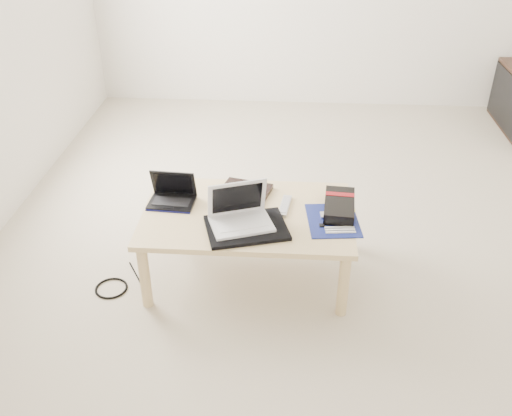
# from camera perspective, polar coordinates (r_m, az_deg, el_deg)

# --- Properties ---
(ground) EXTENTS (4.00, 4.00, 0.00)m
(ground) POSITION_cam_1_polar(r_m,az_deg,el_deg) (3.73, 6.41, -0.77)
(ground) COLOR beige
(ground) RESTS_ON ground
(coffee_table) EXTENTS (1.10, 0.70, 0.40)m
(coffee_table) POSITION_cam_1_polar(r_m,az_deg,el_deg) (3.02, -0.85, -1.23)
(coffee_table) COLOR tan
(coffee_table) RESTS_ON ground
(book) EXTENTS (0.31, 0.28, 0.03)m
(book) POSITION_cam_1_polar(r_m,az_deg,el_deg) (3.15, -1.12, 1.64)
(book) COLOR black
(book) RESTS_ON coffee_table
(netbook) EXTENTS (0.25, 0.19, 0.17)m
(netbook) POSITION_cam_1_polar(r_m,az_deg,el_deg) (3.10, -8.37, 1.17)
(netbook) COLOR black
(netbook) RESTS_ON coffee_table
(tablet) EXTENTS (0.24, 0.19, 0.01)m
(tablet) POSITION_cam_1_polar(r_m,az_deg,el_deg) (3.00, -1.68, -0.22)
(tablet) COLOR black
(tablet) RESTS_ON coffee_table
(remote) EXTENTS (0.07, 0.21, 0.02)m
(remote) POSITION_cam_1_polar(r_m,az_deg,el_deg) (3.04, 2.91, 0.23)
(remote) COLOR #B6B6BB
(remote) RESTS_ON coffee_table
(neoprene_sleeve) EXTENTS (0.46, 0.39, 0.02)m
(neoprene_sleeve) POSITION_cam_1_polar(r_m,az_deg,el_deg) (2.85, -0.95, -2.00)
(neoprene_sleeve) COLOR black
(neoprene_sleeve) RESTS_ON coffee_table
(white_laptop) EXTENTS (0.35, 0.30, 0.22)m
(white_laptop) POSITION_cam_1_polar(r_m,az_deg,el_deg) (2.85, -1.61, -0.71)
(white_laptop) COLOR silver
(white_laptop) RESTS_ON neoprene_sleeve
(motherboard) EXTENTS (0.29, 0.34, 0.01)m
(motherboard) POSITION_cam_1_polar(r_m,az_deg,el_deg) (2.95, 7.73, -1.23)
(motherboard) COLOR #0D1554
(motherboard) RESTS_ON coffee_table
(gpu_box) EXTENTS (0.18, 0.32, 0.07)m
(gpu_box) POSITION_cam_1_polar(r_m,az_deg,el_deg) (3.02, 8.33, 0.19)
(gpu_box) COLOR black
(gpu_box) RESTS_ON coffee_table
(cable_coil) EXTENTS (0.11, 0.11, 0.01)m
(cable_coil) POSITION_cam_1_polar(r_m,az_deg,el_deg) (2.95, -3.25, -0.91)
(cable_coil) COLOR black
(cable_coil) RESTS_ON coffee_table
(floor_cable_coil) EXTENTS (0.19, 0.19, 0.01)m
(floor_cable_coil) POSITION_cam_1_polar(r_m,az_deg,el_deg) (3.21, -14.27, -7.78)
(floor_cable_coil) COLOR black
(floor_cable_coil) RESTS_ON ground
(floor_cable_trail) EXTENTS (0.19, 0.31, 0.01)m
(floor_cable_trail) POSITION_cam_1_polar(r_m,az_deg,el_deg) (3.23, -11.62, -7.07)
(floor_cable_trail) COLOR black
(floor_cable_trail) RESTS_ON ground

